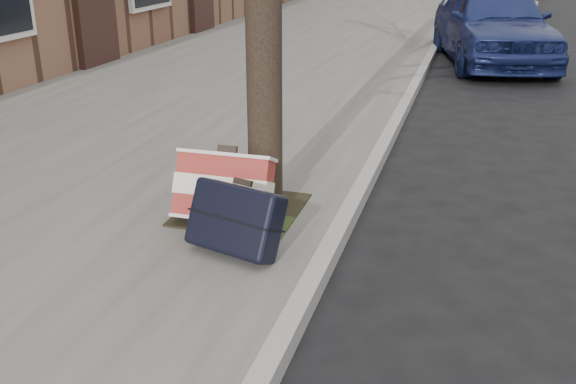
% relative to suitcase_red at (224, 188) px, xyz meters
% --- Properties ---
extents(ground, '(120.00, 120.00, 0.00)m').
position_rel_suitcase_red_xyz_m(ground, '(2.04, -0.98, -0.37)').
color(ground, black).
rests_on(ground, ground).
extents(near_sidewalk, '(5.00, 70.00, 0.12)m').
position_rel_suitcase_red_xyz_m(near_sidewalk, '(-1.66, 14.02, -0.31)').
color(near_sidewalk, slate).
rests_on(near_sidewalk, ground).
extents(dirt_patch, '(0.85, 0.85, 0.02)m').
position_rel_suitcase_red_xyz_m(dirt_patch, '(0.04, 0.22, -0.25)').
color(dirt_patch, black).
rests_on(dirt_patch, near_sidewalk).
extents(suitcase_red, '(0.66, 0.37, 0.51)m').
position_rel_suitcase_red_xyz_m(suitcase_red, '(0.00, 0.00, 0.00)').
color(suitcase_red, maroon).
rests_on(suitcase_red, near_sidewalk).
extents(suitcase_navy, '(0.68, 0.50, 0.47)m').
position_rel_suitcase_red_xyz_m(suitcase_navy, '(0.25, -0.42, -0.02)').
color(suitcase_navy, black).
rests_on(suitcase_navy, near_sidewalk).
extents(car_near_front, '(2.35, 4.09, 1.31)m').
position_rel_suitcase_red_xyz_m(car_near_front, '(1.75, 7.50, 0.28)').
color(car_near_front, navy).
rests_on(car_near_front, ground).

